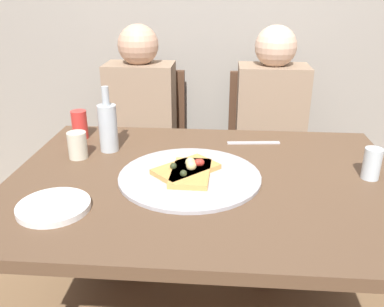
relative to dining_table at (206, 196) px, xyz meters
name	(u,v)px	position (x,y,z in m)	size (l,w,h in m)	color
dining_table	(206,196)	(0.00, 0.00, 0.00)	(1.37, 1.00, 0.74)	brown
pizza_tray	(190,176)	(-0.06, -0.01, 0.08)	(0.49, 0.49, 0.01)	#ADADB2
pizza_slice_last	(191,172)	(-0.05, -0.01, 0.10)	(0.14, 0.22, 0.05)	tan
pizza_slice_extra	(187,168)	(-0.07, 0.02, 0.10)	(0.25, 0.25, 0.05)	tan
wine_bottle	(108,126)	(-0.40, 0.22, 0.18)	(0.07, 0.07, 0.26)	#B2BCC1
tumbler_near	(372,164)	(0.56, 0.04, 0.13)	(0.06, 0.06, 0.11)	silver
tumbler_far	(77,145)	(-0.50, 0.13, 0.13)	(0.07, 0.07, 0.10)	beige
soda_can	(80,125)	(-0.56, 0.34, 0.14)	(0.07, 0.07, 0.12)	red
plate_stack	(54,207)	(-0.44, -0.25, 0.09)	(0.22, 0.22, 0.02)	white
table_knife	(253,143)	(0.18, 0.34, 0.08)	(0.22, 0.02, 0.01)	#B7B7BC
chair_left	(145,141)	(-0.39, 0.90, -0.15)	(0.44, 0.44, 0.90)	#472D1E
chair_right	(267,144)	(0.31, 0.90, -0.15)	(0.44, 0.44, 0.90)	#472D1E
guest_in_sweater	(139,129)	(-0.39, 0.75, -0.02)	(0.36, 0.56, 1.17)	#937A60
guest_in_beanie	(271,132)	(0.31, 0.75, -0.02)	(0.36, 0.56, 1.17)	#937A60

